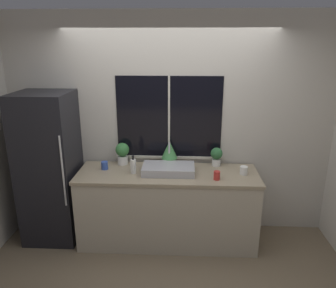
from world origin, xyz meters
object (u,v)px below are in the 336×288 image
potted_plant_center (169,151)px  mug_blue (105,165)px  potted_plant_right (217,156)px  refrigerator (50,168)px  soap_bottle (133,166)px  sink (168,169)px  mug_red (217,175)px  mug_white (244,170)px  potted_plant_left (122,152)px

potted_plant_center → mug_blue: size_ratio=3.21×
potted_plant_right → mug_blue: (-1.34, -0.18, -0.08)m
refrigerator → mug_blue: 0.66m
potted_plant_right → soap_bottle: bearing=-163.6°
sink → mug_blue: 0.77m
mug_red → soap_bottle: bearing=171.7°
potted_plant_right → mug_red: size_ratio=2.35×
sink → soap_bottle: size_ratio=2.77×
potted_plant_center → soap_bottle: 0.50m
soap_bottle → mug_red: 0.96m
potted_plant_center → mug_white: potted_plant_center is taller
potted_plant_right → mug_red: potted_plant_right is taller
potted_plant_left → mug_blue: potted_plant_left is taller
potted_plant_right → soap_bottle: size_ratio=1.06×
potted_plant_left → mug_blue: size_ratio=2.86×
potted_plant_right → soap_bottle: potted_plant_right is taller
mug_red → sink: bearing=162.3°
soap_bottle → mug_white: (1.27, 0.03, -0.04)m
refrigerator → potted_plant_right: refrigerator is taller
mug_white → refrigerator: bearing=178.7°
sink → mug_red: 0.57m
potted_plant_center → soap_bottle: (-0.41, -0.29, -0.09)m
mug_white → potted_plant_right: bearing=138.3°
refrigerator → mug_white: 2.29m
refrigerator → potted_plant_center: bearing=8.3°
sink → soap_bottle: (-0.40, -0.04, 0.04)m
sink → potted_plant_right: bearing=23.6°
mug_red → mug_white: bearing=27.3°
refrigerator → mug_blue: bearing=2.2°
sink → mug_white: (0.86, -0.01, 0.00)m
refrigerator → mug_white: size_ratio=19.08×
potted_plant_right → mug_white: bearing=-41.7°
refrigerator → sink: 1.42m
sink → mug_white: bearing=-0.4°
refrigerator → mug_red: size_ratio=18.50×
mug_blue → mug_red: (1.31, -0.24, 0.00)m
mug_blue → soap_bottle: bearing=-16.3°
potted_plant_right → potted_plant_left: bearing=180.0°
refrigerator → mug_red: 1.98m
refrigerator → sink: refrigerator is taller
potted_plant_center → mug_white: size_ratio=3.21×
refrigerator → mug_white: (2.29, -0.05, 0.04)m
mug_red → mug_blue: bearing=169.5°
potted_plant_left → mug_red: size_ratio=2.78×
refrigerator → sink: (1.42, -0.04, 0.03)m
soap_bottle → potted_plant_center: bearing=35.4°
sink → potted_plant_center: 0.29m
potted_plant_right → mug_red: bearing=-94.5°
refrigerator → mug_blue: size_ratio=19.03×
potted_plant_center → refrigerator: bearing=-171.7°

